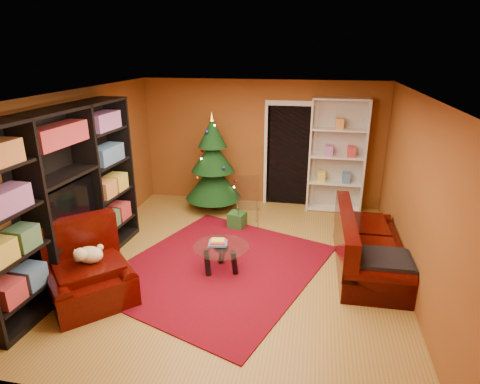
% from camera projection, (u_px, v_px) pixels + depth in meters
% --- Properties ---
extents(floor, '(5.00, 5.50, 0.05)m').
position_uv_depth(floor, '(235.00, 265.00, 6.29)').
color(floor, olive).
rests_on(floor, ground).
extents(ceiling, '(5.00, 5.50, 0.05)m').
position_uv_depth(ceiling, '(234.00, 92.00, 5.39)').
color(ceiling, silver).
rests_on(ceiling, wall_back).
extents(wall_back, '(5.00, 0.05, 2.60)m').
position_uv_depth(wall_back, '(261.00, 143.00, 8.40)').
color(wall_back, brown).
rests_on(wall_back, ground).
extents(wall_left, '(0.05, 5.50, 2.60)m').
position_uv_depth(wall_left, '(77.00, 175.00, 6.29)').
color(wall_left, brown).
rests_on(wall_left, ground).
extents(wall_right, '(0.05, 5.50, 2.60)m').
position_uv_depth(wall_right, '(418.00, 196.00, 5.39)').
color(wall_right, brown).
rests_on(wall_right, ground).
extents(doorway, '(1.06, 0.60, 2.16)m').
position_uv_depth(doorway, '(289.00, 157.00, 8.34)').
color(doorway, black).
rests_on(doorway, floor).
extents(rug, '(3.62, 3.89, 0.02)m').
position_uv_depth(rug, '(219.00, 267.00, 6.16)').
color(rug, maroon).
rests_on(rug, floor).
extents(media_unit, '(0.63, 3.19, 2.43)m').
position_uv_depth(media_unit, '(63.00, 198.00, 5.56)').
color(media_unit, black).
rests_on(media_unit, floor).
extents(christmas_tree, '(1.41, 1.41, 2.04)m').
position_uv_depth(christmas_tree, '(213.00, 163.00, 8.09)').
color(christmas_tree, black).
rests_on(christmas_tree, floor).
extents(gift_box_green, '(0.35, 0.35, 0.29)m').
position_uv_depth(gift_box_green, '(237.00, 220.00, 7.51)').
color(gift_box_green, '#1D5522').
rests_on(gift_box_green, floor).
extents(gift_box_red, '(0.30, 0.30, 0.24)m').
position_uv_depth(gift_box_red, '(211.00, 198.00, 8.68)').
color(gift_box_red, '#982D14').
rests_on(gift_box_red, floor).
extents(white_bookshelf, '(1.09, 0.40, 2.35)m').
position_uv_depth(white_bookshelf, '(337.00, 157.00, 7.99)').
color(white_bookshelf, white).
rests_on(white_bookshelf, floor).
extents(armchair, '(1.54, 1.54, 0.85)m').
position_uv_depth(armchair, '(89.00, 271.00, 5.24)').
color(armchair, black).
rests_on(armchair, rug).
extents(dog, '(0.50, 0.49, 0.28)m').
position_uv_depth(dog, '(90.00, 255.00, 5.23)').
color(dog, beige).
rests_on(dog, armchair).
extents(sofa, '(0.96, 2.08, 0.89)m').
position_uv_depth(sofa, '(370.00, 241.00, 6.02)').
color(sofa, black).
rests_on(sofa, rug).
extents(coffee_table, '(0.96, 0.96, 0.52)m').
position_uv_depth(coffee_table, '(221.00, 258.00, 5.99)').
color(coffee_table, gray).
rests_on(coffee_table, rug).
extents(acrylic_chair, '(0.53, 0.56, 0.86)m').
position_uv_depth(acrylic_chair, '(248.00, 205.00, 7.46)').
color(acrylic_chair, '#66605B').
rests_on(acrylic_chair, rug).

